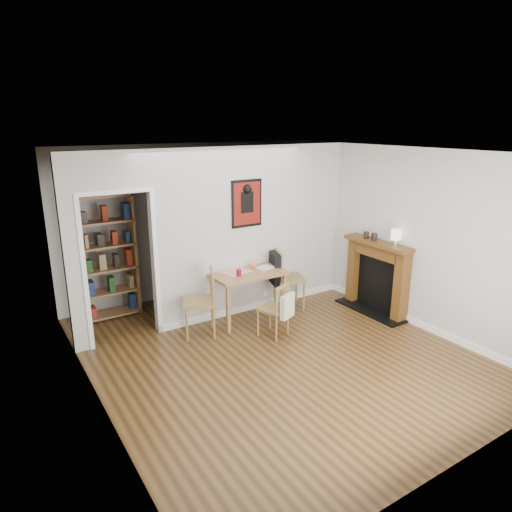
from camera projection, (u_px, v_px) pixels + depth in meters
ground at (274, 351)px, 6.08m from camera, size 5.20×5.20×0.00m
room_shell at (230, 235)px, 6.86m from camera, size 5.20×5.20×5.20m
dining_table at (247, 278)px, 6.92m from camera, size 1.11×0.70×0.75m
chair_left at (199, 303)px, 6.43m from camera, size 0.64×0.64×0.97m
chair_right at (288, 278)px, 7.37m from camera, size 0.67×0.62×0.98m
chair_front at (274, 309)px, 6.42m from camera, size 0.52×0.54×0.79m
bookshelf at (108, 257)px, 6.93m from camera, size 0.82×0.33×1.94m
fireplace at (377, 274)px, 7.22m from camera, size 0.45×1.25×1.16m
red_glass at (239, 273)px, 6.70m from camera, size 0.08×0.08×0.10m
orange_fruit at (254, 266)px, 7.06m from camera, size 0.08×0.08×0.08m
placemat at (237, 272)px, 6.89m from camera, size 0.46×0.38×0.00m
notebook at (265, 267)px, 7.08m from camera, size 0.31×0.25×0.01m
mantel_lamp at (396, 236)px, 6.77m from camera, size 0.15×0.15×0.24m
ceramic_jar_a at (374, 237)px, 7.08m from camera, size 0.10×0.10×0.11m
ceramic_jar_b at (366, 235)px, 7.22m from camera, size 0.08×0.08×0.11m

